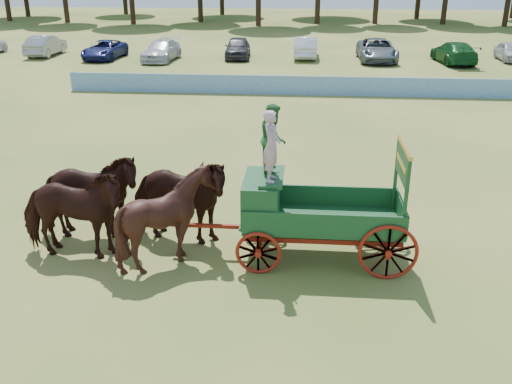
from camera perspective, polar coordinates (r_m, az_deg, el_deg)
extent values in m
plane|color=olive|center=(15.19, 6.87, -5.16)|extent=(160.00, 160.00, 0.00)
imported|color=black|center=(14.60, -17.95, -2.09)|extent=(2.88, 1.37, 2.40)
imported|color=black|center=(15.53, -16.46, -0.44)|extent=(2.94, 1.53, 2.40)
imported|color=black|center=(13.86, -8.74, -2.51)|extent=(2.25, 2.02, 2.40)
imported|color=black|center=(14.84, -7.78, -0.76)|extent=(3.03, 1.80, 2.40)
cube|color=maroon|center=(14.28, 0.54, -4.14)|extent=(0.12, 2.00, 0.12)
cube|color=maroon|center=(14.39, 12.57, -4.49)|extent=(0.12, 2.00, 0.12)
cube|color=maroon|center=(13.72, 6.65, -4.91)|extent=(3.80, 0.10, 0.12)
cube|color=maroon|center=(14.70, 6.56, -2.97)|extent=(3.80, 0.10, 0.12)
cube|color=maroon|center=(14.31, -3.06, -3.46)|extent=(2.80, 0.09, 0.09)
cube|color=#1A4E26|center=(14.09, 6.65, -2.88)|extent=(3.80, 1.80, 0.10)
cube|color=#1A4E26|center=(13.16, 6.79, -3.31)|extent=(3.80, 0.06, 0.55)
cube|color=#1A4E26|center=(14.77, 6.63, -0.39)|extent=(3.80, 0.06, 0.55)
cube|color=#1A4E26|center=(14.16, 14.33, -1.99)|extent=(0.06, 1.80, 0.55)
cube|color=#1A4E26|center=(13.89, 0.56, -0.62)|extent=(0.85, 1.70, 1.05)
cube|color=#1A4E26|center=(13.66, 1.61, 1.55)|extent=(0.55, 1.50, 0.08)
cube|color=#1A4E26|center=(14.00, -1.00, -1.32)|extent=(0.10, 1.60, 0.65)
cube|color=#1A4E26|center=(14.11, -0.26, -2.47)|extent=(0.55, 1.60, 0.06)
cube|color=#1A4E26|center=(13.17, 14.75, -0.81)|extent=(0.08, 0.08, 1.80)
cube|color=#1A4E26|center=(14.64, 13.80, 1.62)|extent=(0.08, 0.08, 1.80)
cube|color=#1A4E26|center=(13.70, 14.48, 2.80)|extent=(0.07, 1.75, 0.75)
cube|color=gold|center=(13.58, 14.64, 4.39)|extent=(0.08, 1.80, 0.09)
cube|color=gold|center=(13.69, 14.32, 2.81)|extent=(0.02, 1.30, 0.12)
torus|color=maroon|center=(13.46, 0.23, -6.11)|extent=(1.09, 0.09, 1.09)
torus|color=maroon|center=(15.16, 0.82, -2.73)|extent=(1.09, 0.09, 1.09)
torus|color=maroon|center=(13.51, 13.08, -5.91)|extent=(1.39, 0.09, 1.39)
torus|color=maroon|center=(15.20, 12.18, -2.56)|extent=(1.39, 0.09, 1.39)
imported|color=#C597AD|center=(13.05, 1.56, 4.61)|extent=(0.40, 0.61, 1.67)
imported|color=#235E27|center=(13.72, 1.74, 5.44)|extent=(0.62, 0.80, 1.65)
cube|color=#1E64A2|center=(32.15, 4.29, 10.58)|extent=(26.00, 0.08, 1.05)
imported|color=gray|center=(48.91, -20.31, 13.58)|extent=(1.70, 4.75, 1.56)
imported|color=navy|center=(45.92, -14.91, 13.59)|extent=(2.55, 5.02, 1.36)
imported|color=silver|center=(44.24, -9.44, 13.78)|extent=(2.36, 5.18, 1.47)
imported|color=#333338|center=(44.82, -1.83, 14.23)|extent=(2.15, 4.71, 1.57)
imported|color=silver|center=(45.04, 5.02, 14.21)|extent=(1.77, 4.84, 1.58)
imported|color=slate|center=(44.41, 12.00, 13.73)|extent=(2.72, 5.80, 1.61)
imported|color=#144C1E|center=(44.77, 19.19, 13.04)|extent=(2.69, 5.52, 1.55)
imported|color=#B2B2B7|center=(47.43, 24.08, 12.71)|extent=(1.74, 4.07, 1.37)
cylinder|color=#382314|center=(71.58, -12.32, 18.19)|extent=(0.60, 0.60, 5.24)
cylinder|color=#382314|center=(72.86, -5.60, 18.22)|extent=(0.60, 0.60, 4.20)
cylinder|color=#382314|center=(67.97, 0.24, 18.57)|extent=(0.60, 0.60, 5.46)
cylinder|color=#382314|center=(71.86, 11.94, 18.22)|extent=(0.60, 0.60, 5.22)
cylinder|color=#382314|center=(73.09, 18.36, 17.31)|extent=(0.60, 0.60, 4.28)
cylinder|color=#382314|center=(73.19, 23.84, 16.67)|extent=(0.60, 0.60, 4.46)
cylinder|color=#382314|center=(79.36, 15.92, 17.99)|extent=(0.60, 0.60, 4.63)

